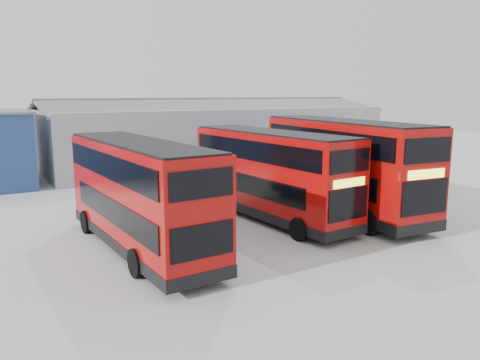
% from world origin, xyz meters
% --- Properties ---
extents(ground_plane, '(120.00, 120.00, 0.00)m').
position_xyz_m(ground_plane, '(0.00, 0.00, 0.00)').
color(ground_plane, '#A7A7A2').
rests_on(ground_plane, ground).
extents(maintenance_shed, '(30.50, 12.00, 5.89)m').
position_xyz_m(maintenance_shed, '(8.00, 20.00, 2.60)').
color(maintenance_shed, '#9AA0A8').
rests_on(maintenance_shed, ground).
extents(double_decker_left, '(3.00, 10.59, 4.44)m').
position_xyz_m(double_decker_left, '(-6.18, -0.61, 2.21)').
color(double_decker_left, '#9D0A08').
rests_on(double_decker_left, ground).
extents(double_decker_centre, '(3.17, 10.63, 4.44)m').
position_xyz_m(double_decker_centre, '(1.07, 0.74, 2.21)').
color(double_decker_centre, '#9D0A08').
rests_on(double_decker_centre, ground).
extents(double_decker_right, '(4.14, 11.84, 4.91)m').
position_xyz_m(double_decker_right, '(5.11, -0.06, 2.44)').
color(double_decker_right, '#9D0A08').
rests_on(double_decker_right, ground).
extents(single_decker_blue, '(3.25, 10.24, 2.73)m').
position_xyz_m(single_decker_blue, '(9.11, 6.22, 1.36)').
color(single_decker_blue, '#0E1940').
rests_on(single_decker_blue, ground).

